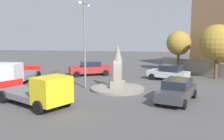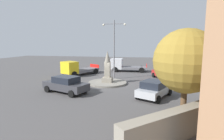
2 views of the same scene
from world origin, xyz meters
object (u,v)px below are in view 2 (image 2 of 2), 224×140
car_red_parked_right (165,73)px  tree_near_wall (186,61)px  streetlamp (114,44)px  monument (107,69)px  car_silver_approaching (154,89)px  truck_yellow_far_side (76,69)px  car_dark_grey_waiting (66,84)px  truck_white_parked_left (123,65)px

car_red_parked_right → tree_near_wall: tree_near_wall is taller
streetlamp → car_red_parked_right: streetlamp is taller
monument → tree_near_wall: bearing=125.7°
car_silver_approaching → truck_yellow_far_side: 13.91m
monument → truck_yellow_far_side: 7.13m
car_dark_grey_waiting → car_silver_approaching: bearing=-179.8°
tree_near_wall → monument: bearing=-54.3°
car_dark_grey_waiting → truck_yellow_far_side: truck_yellow_far_side is taller
truck_white_parked_left → tree_near_wall: 19.92m
truck_white_parked_left → tree_near_wall: bearing=108.2°
car_silver_approaching → tree_near_wall: tree_near_wall is taller
car_silver_approaching → truck_yellow_far_side: (10.80, -8.76, 0.20)m
car_dark_grey_waiting → tree_near_wall: 11.16m
car_red_parked_right → streetlamp: bearing=9.4°
car_red_parked_right → truck_white_parked_left: 8.43m
streetlamp → tree_near_wall: (-6.42, 12.06, -0.89)m
streetlamp → truck_yellow_far_side: streetlamp is taller
truck_yellow_far_side → streetlamp: bearing=166.0°
streetlamp → car_red_parked_right: size_ratio=1.59×
streetlamp → car_dark_grey_waiting: size_ratio=1.56×
monument → streetlamp: size_ratio=0.48×
car_silver_approaching → monument: bearing=-41.0°
streetlamp → tree_near_wall: streetlamp is taller
car_dark_grey_waiting → car_silver_approaching: 8.18m
car_silver_approaching → truck_yellow_far_side: bearing=-39.0°
monument → car_dark_grey_waiting: size_ratio=0.75×
monument → streetlamp: bearing=-94.8°
monument → car_silver_approaching: monument is taller
monument → car_silver_approaching: bearing=139.0°
streetlamp → car_silver_approaching: streetlamp is taller
car_dark_grey_waiting → tree_near_wall: bearing=154.0°
car_silver_approaching → truck_white_parked_left: size_ratio=0.72×
streetlamp → car_silver_approaching: (-4.91, 7.30, -3.78)m
monument → car_dark_grey_waiting: 5.52m
truck_yellow_far_side → car_silver_approaching: bearing=141.0°
tree_near_wall → truck_white_parked_left: bearing=-71.8°
car_red_parked_right → tree_near_wall: size_ratio=0.86×
car_silver_approaching → truck_yellow_far_side: truck_yellow_far_side is taller
car_red_parked_right → truck_yellow_far_side: size_ratio=0.81×
car_dark_grey_waiting → car_silver_approaching: car_dark_grey_waiting is taller
truck_white_parked_left → truck_yellow_far_side: bearing=40.4°
car_red_parked_right → car_dark_grey_waiting: (9.80, 8.41, 0.02)m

